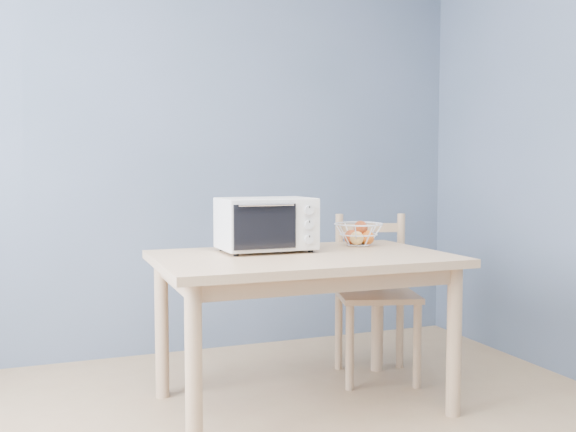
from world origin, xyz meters
name	(u,v)px	position (x,y,z in m)	size (l,w,h in m)	color
room	(301,122)	(0.00, 0.00, 1.30)	(4.01, 4.51, 2.61)	#A4855B
dining_table	(302,275)	(0.45, 1.08, 0.65)	(1.40, 0.90, 0.75)	tan
toaster_oven	(263,224)	(0.30, 1.25, 0.89)	(0.47, 0.35, 0.27)	silver
fruit_basket	(358,234)	(0.87, 1.31, 0.81)	(0.30, 0.30, 0.13)	white
dining_chair	(375,297)	(1.00, 1.37, 0.45)	(0.52, 0.52, 0.91)	tan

